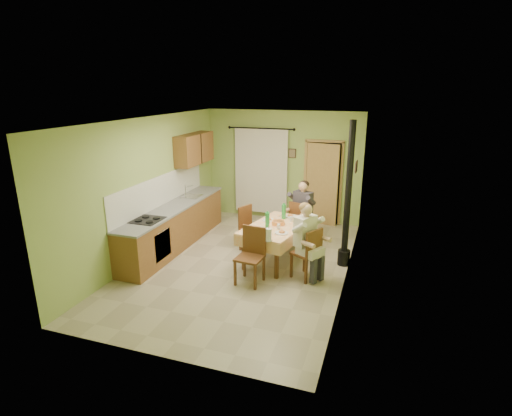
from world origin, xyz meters
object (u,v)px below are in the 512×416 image
(dining_table, at_px, (277,243))
(chair_right, at_px, (306,263))
(stove_flue, at_px, (347,215))
(man_far, at_px, (302,205))
(man_right, at_px, (307,233))
(chair_far, at_px, (301,231))
(chair_left, at_px, (251,237))
(chair_near, at_px, (250,267))

(dining_table, bearing_deg, chair_right, -25.41)
(chair_right, bearing_deg, dining_table, 82.44)
(dining_table, height_order, stove_flue, stove_flue)
(man_far, xyz_separation_m, man_right, (0.44, -1.64, 0.00))
(chair_far, bearing_deg, man_far, 90.00)
(chair_far, relative_size, chair_right, 1.00)
(dining_table, height_order, chair_right, chair_right)
(chair_right, relative_size, man_right, 0.70)
(man_far, relative_size, man_right, 1.00)
(chair_far, bearing_deg, dining_table, -82.12)
(chair_left, bearing_deg, chair_right, 78.72)
(chair_right, bearing_deg, chair_left, 86.09)
(man_right, bearing_deg, stove_flue, -7.43)
(man_right, distance_m, stove_flue, 1.01)
(chair_far, xyz_separation_m, man_right, (0.44, -1.63, 0.59))
(chair_near, xyz_separation_m, stove_flue, (1.50, 1.29, 0.73))
(chair_left, bearing_deg, chair_near, 41.06)
(chair_near, relative_size, man_far, 0.73)
(dining_table, relative_size, chair_right, 1.83)
(chair_near, xyz_separation_m, man_right, (0.89, 0.50, 0.59))
(chair_far, relative_size, man_right, 0.70)
(dining_table, bearing_deg, man_right, -25.53)
(man_far, height_order, stove_flue, stove_flue)
(man_right, relative_size, stove_flue, 0.50)
(chair_right, height_order, chair_left, chair_right)
(chair_near, relative_size, man_right, 0.73)
(chair_left, distance_m, man_far, 1.32)
(stove_flue, bearing_deg, chair_right, -126.50)
(chair_left, bearing_deg, chair_far, 149.99)
(chair_near, height_order, stove_flue, stove_flue)
(dining_table, bearing_deg, stove_flue, 23.43)
(dining_table, height_order, man_far, man_far)
(stove_flue, bearing_deg, man_far, 140.81)
(chair_left, xyz_separation_m, man_right, (1.37, -0.92, 0.59))
(man_right, bearing_deg, chair_far, 45.00)
(man_right, bearing_deg, dining_table, 82.32)
(stove_flue, bearing_deg, dining_table, -168.58)
(chair_right, relative_size, man_far, 0.70)
(chair_right, height_order, man_right, man_right)
(stove_flue, bearing_deg, chair_far, 141.38)
(dining_table, xyz_separation_m, man_far, (0.26, 1.11, 0.50))
(dining_table, distance_m, chair_near, 1.05)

